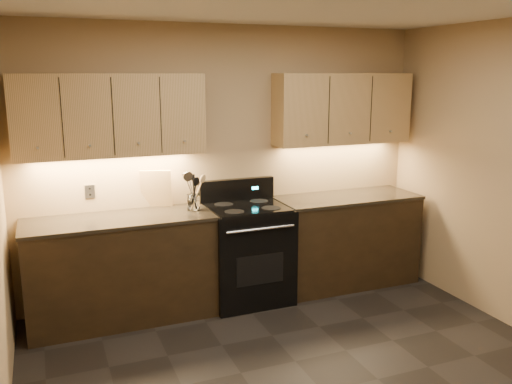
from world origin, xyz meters
The scene contains 14 objects.
wall_back centered at (0.00, 2.00, 1.30)m, with size 4.00×0.04×2.60m, color tan.
counter_left centered at (-1.10, 1.70, 0.47)m, with size 1.62×0.62×0.93m.
counter_right centered at (1.18, 1.70, 0.47)m, with size 1.46×0.62×0.93m.
stove centered at (0.08, 1.68, 0.48)m, with size 0.76×0.68×1.14m.
upper_cab_left centered at (-1.10, 1.85, 1.80)m, with size 1.60×0.30×0.70m, color tan.
upper_cab_right centered at (1.18, 1.85, 1.80)m, with size 1.44×0.30×0.70m, color tan.
outlet_plate centered at (-1.30, 1.99, 1.12)m, with size 0.09×0.01×0.12m, color #B2B5BA.
utensil_crock centered at (-0.42, 1.74, 1.00)m, with size 0.13×0.13×0.14m.
cutting_board centered at (-0.71, 1.96, 1.11)m, with size 0.28×0.02×0.36m, color tan.
wooden_spoon centered at (-0.44, 1.73, 1.10)m, with size 0.06×0.06×0.32m, color tan, non-canonical shape.
black_spoon centered at (-0.43, 1.75, 1.10)m, with size 0.06×0.06×0.30m, color black, non-canonical shape.
black_turner centered at (-0.41, 1.71, 1.11)m, with size 0.08×0.08×0.32m, color black, non-canonical shape.
steel_spatula centered at (-0.39, 1.75, 1.13)m, with size 0.08×0.08×0.37m, color silver, non-canonical shape.
steel_skimmer centered at (-0.40, 1.72, 1.12)m, with size 0.09×0.09×0.34m, color silver, non-canonical shape.
Camera 1 is at (-1.68, -2.93, 2.16)m, focal length 38.00 mm.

